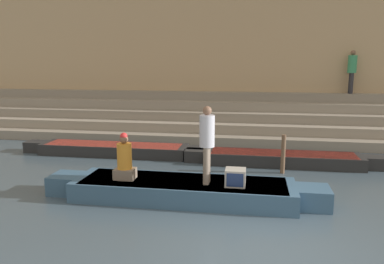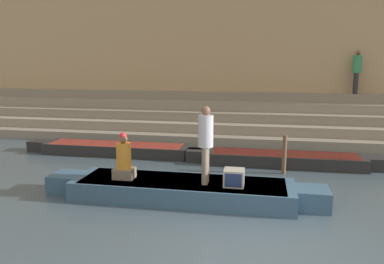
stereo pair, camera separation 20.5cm
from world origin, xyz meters
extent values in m
plane|color=#3D4C56|center=(0.00, 0.00, 0.00)|extent=(120.00, 120.00, 0.00)
cube|color=gray|center=(0.00, 9.05, 0.18)|extent=(36.00, 3.17, 0.36)
cube|color=gray|center=(0.00, 9.37, 0.54)|extent=(36.00, 2.54, 0.36)
cube|color=gray|center=(0.00, 9.68, 0.91)|extent=(36.00, 1.90, 0.36)
cube|color=gray|center=(0.00, 10.00, 1.27)|extent=(36.00, 1.27, 0.36)
cube|color=gray|center=(0.00, 10.32, 1.63)|extent=(36.00, 0.63, 0.36)
cube|color=tan|center=(0.00, 11.24, 4.15)|extent=(34.20, 1.20, 8.30)
cube|color=brown|center=(0.00, 10.62, 0.30)|extent=(34.20, 0.12, 0.60)
cube|color=#33516B|center=(-1.82, 2.09, 0.22)|extent=(5.00, 1.36, 0.44)
cube|color=#2D2D2D|center=(-1.82, 2.09, 0.42)|extent=(4.60, 1.26, 0.05)
cube|color=#33516B|center=(1.04, 2.09, 0.22)|extent=(0.70, 0.75, 0.44)
cube|color=#33516B|center=(-4.67, 2.09, 0.22)|extent=(0.70, 0.75, 0.44)
cylinder|color=olive|center=(-2.57, 2.87, 0.34)|extent=(2.32, 0.04, 0.04)
cylinder|color=#756656|center=(-1.27, 2.10, 0.86)|extent=(0.14, 0.14, 0.83)
cylinder|color=#756656|center=(-1.27, 1.92, 0.86)|extent=(0.14, 0.14, 0.83)
cylinder|color=#B2B2BC|center=(-1.27, 2.01, 1.62)|extent=(0.33, 0.33, 0.69)
sphere|color=brown|center=(-1.27, 2.01, 2.07)|extent=(0.20, 0.20, 0.20)
cube|color=#756656|center=(-3.16, 2.01, 0.57)|extent=(0.47, 0.37, 0.24)
cylinder|color=orange|center=(-3.16, 2.01, 0.98)|extent=(0.33, 0.33, 0.59)
sphere|color=brown|center=(-3.16, 2.01, 1.37)|extent=(0.20, 0.20, 0.20)
sphere|color=red|center=(-3.16, 2.01, 1.44)|extent=(0.17, 0.17, 0.17)
cube|color=#9E998E|center=(-0.63, 1.95, 0.63)|extent=(0.44, 0.40, 0.37)
cube|color=navy|center=(-0.63, 1.74, 0.63)|extent=(0.36, 0.02, 0.29)
cube|color=black|center=(-4.92, 5.79, 0.18)|extent=(4.97, 1.05, 0.37)
cube|color=#993328|center=(-4.92, 5.79, 0.34)|extent=(4.57, 0.95, 0.05)
cube|color=black|center=(-2.09, 5.79, 0.18)|extent=(0.70, 0.58, 0.37)
cube|color=black|center=(-7.75, 5.79, 0.18)|extent=(0.70, 0.58, 0.37)
cube|color=black|center=(0.60, 5.47, 0.18)|extent=(4.67, 1.05, 0.37)
cube|color=#993328|center=(0.60, 5.47, 0.34)|extent=(4.30, 0.95, 0.05)
cube|color=black|center=(3.27, 5.47, 0.18)|extent=(0.65, 0.58, 0.37)
cube|color=black|center=(-2.06, 5.47, 0.18)|extent=(0.65, 0.58, 0.37)
cylinder|color=brown|center=(0.56, 4.57, 0.55)|extent=(0.12, 0.12, 1.10)
cylinder|color=#28282D|center=(3.57, 10.41, 2.23)|extent=(0.15, 0.15, 0.84)
cylinder|color=#28282D|center=(3.57, 10.22, 2.23)|extent=(0.15, 0.15, 0.84)
cylinder|color=#338456|center=(3.57, 10.32, 3.00)|extent=(0.35, 0.35, 0.70)
sphere|color=brown|center=(3.57, 10.32, 3.45)|extent=(0.20, 0.20, 0.20)
camera|label=1|loc=(-0.27, -5.88, 3.09)|focal=35.00mm
camera|label=2|loc=(-0.07, -5.85, 3.09)|focal=35.00mm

